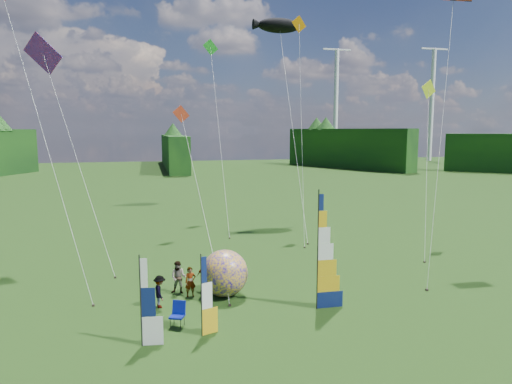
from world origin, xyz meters
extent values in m
plane|color=#28491A|center=(0.00, 0.00, 0.00)|extent=(220.00, 220.00, 0.00)
sphere|color=#120389|center=(-2.27, 5.54, 1.19)|extent=(3.11, 3.11, 2.38)
imported|color=#66594C|center=(-3.97, 5.85, 0.76)|extent=(0.60, 0.44, 1.53)
imported|color=#66594C|center=(-4.52, 6.45, 0.85)|extent=(0.91, 0.66, 1.70)
imported|color=#66594C|center=(-5.52, 4.74, 0.78)|extent=(0.50, 1.04, 1.55)
imported|color=#66594C|center=(-3.13, 6.58, 0.76)|extent=(0.94, 0.80, 1.52)
camera|label=1|loc=(-5.91, -16.52, 8.36)|focal=32.00mm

